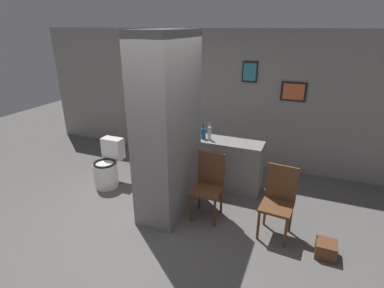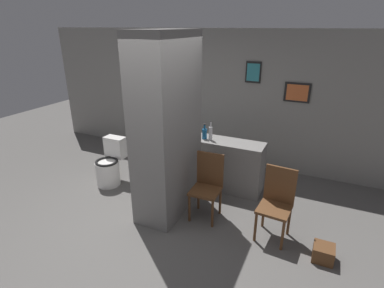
# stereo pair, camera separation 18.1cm
# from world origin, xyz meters

# --- Properties ---
(ground_plane) EXTENTS (14.00, 14.00, 0.00)m
(ground_plane) POSITION_xyz_m (0.00, 0.00, 0.00)
(ground_plane) COLOR #5B5956
(wall_back) EXTENTS (8.00, 0.09, 2.60)m
(wall_back) POSITION_xyz_m (0.00, 2.63, 1.30)
(wall_back) COLOR gray
(wall_back) RESTS_ON ground_plane
(pillar_center) EXTENTS (0.59, 1.15, 2.60)m
(pillar_center) POSITION_xyz_m (0.02, 0.57, 1.30)
(pillar_center) COLOR gray
(pillar_center) RESTS_ON ground_plane
(counter_shelf) EXTENTS (1.32, 0.44, 0.87)m
(counter_shelf) POSITION_xyz_m (0.56, 1.52, 0.43)
(counter_shelf) COLOR gray
(counter_shelf) RESTS_ON ground_plane
(toilet) EXTENTS (0.41, 0.57, 0.81)m
(toilet) POSITION_xyz_m (-1.31, 0.82, 0.34)
(toilet) COLOR white
(toilet) RESTS_ON ground_plane
(chair_near_pillar) EXTENTS (0.42, 0.42, 0.96)m
(chair_near_pillar) POSITION_xyz_m (0.62, 0.65, 0.52)
(chair_near_pillar) COLOR brown
(chair_near_pillar) RESTS_ON ground_plane
(chair_by_doorway) EXTENTS (0.43, 0.43, 0.96)m
(chair_by_doorway) POSITION_xyz_m (1.61, 0.60, 0.52)
(chair_by_doorway) COLOR brown
(chair_by_doorway) RESTS_ON ground_plane
(bicycle) EXTENTS (1.67, 0.42, 0.73)m
(bicycle) POSITION_xyz_m (-0.53, 1.66, 0.35)
(bicycle) COLOR black
(bicycle) RESTS_ON ground_plane
(bottle_tall) EXTENTS (0.06, 0.06, 0.34)m
(bottle_tall) POSITION_xyz_m (0.33, 1.47, 0.99)
(bottle_tall) COLOR silver
(bottle_tall) RESTS_ON counter_shelf
(bottle_short) EXTENTS (0.08, 0.08, 0.27)m
(bottle_short) POSITION_xyz_m (0.22, 1.47, 0.96)
(bottle_short) COLOR #19598C
(bottle_short) RESTS_ON counter_shelf
(floor_crate) EXTENTS (0.24, 0.24, 0.19)m
(floor_crate) POSITION_xyz_m (2.24, 0.37, 0.10)
(floor_crate) COLOR brown
(floor_crate) RESTS_ON ground_plane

